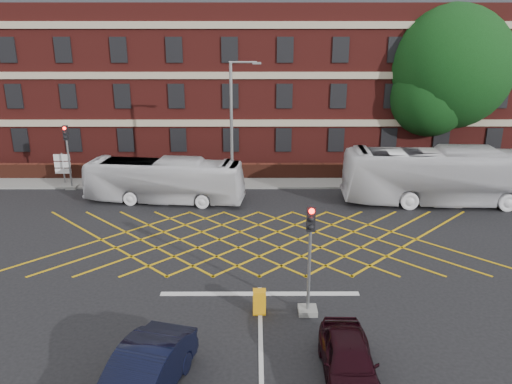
{
  "coord_description": "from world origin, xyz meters",
  "views": [
    {
      "loc": [
        -0.2,
        -21.34,
        10.09
      ],
      "look_at": [
        -0.14,
        1.5,
        2.7
      ],
      "focal_mm": 35.0,
      "sensor_mm": 36.0,
      "label": 1
    }
  ],
  "objects_px": {
    "traffic_light_near": "(309,270)",
    "utility_cabinet": "(259,302)",
    "deciduous_tree": "(448,76)",
    "bus_right": "(446,176)",
    "bus_left": "(165,180)",
    "car_maroon": "(349,360)",
    "street_lamp": "(233,156)",
    "car_navy": "(142,377)",
    "traffic_light_far": "(69,163)",
    "direction_signs": "(63,165)"
  },
  "relations": [
    {
      "from": "traffic_light_near",
      "to": "utility_cabinet",
      "type": "distance_m",
      "value": 2.23
    },
    {
      "from": "deciduous_tree",
      "to": "utility_cabinet",
      "type": "distance_m",
      "value": 26.72
    },
    {
      "from": "bus_right",
      "to": "bus_left",
      "type": "bearing_deg",
      "value": 91.76
    },
    {
      "from": "bus_right",
      "to": "car_maroon",
      "type": "xyz_separation_m",
      "value": [
        -8.77,
        -16.26,
        -1.04
      ]
    },
    {
      "from": "street_lamp",
      "to": "utility_cabinet",
      "type": "height_order",
      "value": "street_lamp"
    },
    {
      "from": "bus_left",
      "to": "car_navy",
      "type": "distance_m",
      "value": 17.68
    },
    {
      "from": "utility_cabinet",
      "to": "traffic_light_far",
      "type": "bearing_deg",
      "value": 128.68
    },
    {
      "from": "deciduous_tree",
      "to": "direction_signs",
      "type": "height_order",
      "value": "deciduous_tree"
    },
    {
      "from": "utility_cabinet",
      "to": "bus_right",
      "type": "bearing_deg",
      "value": 47.61
    },
    {
      "from": "traffic_light_near",
      "to": "direction_signs",
      "type": "bearing_deg",
      "value": 132.38
    },
    {
      "from": "deciduous_tree",
      "to": "direction_signs",
      "type": "relative_size",
      "value": 5.51
    },
    {
      "from": "bus_left",
      "to": "bus_right",
      "type": "bearing_deg",
      "value": -84.11
    },
    {
      "from": "traffic_light_far",
      "to": "direction_signs",
      "type": "distance_m",
      "value": 1.38
    },
    {
      "from": "bus_left",
      "to": "car_maroon",
      "type": "relative_size",
      "value": 2.44
    },
    {
      "from": "traffic_light_near",
      "to": "direction_signs",
      "type": "height_order",
      "value": "traffic_light_near"
    },
    {
      "from": "car_maroon",
      "to": "traffic_light_near",
      "type": "height_order",
      "value": "traffic_light_near"
    },
    {
      "from": "street_lamp",
      "to": "direction_signs",
      "type": "relative_size",
      "value": 3.84
    },
    {
      "from": "car_maroon",
      "to": "traffic_light_far",
      "type": "height_order",
      "value": "traffic_light_far"
    },
    {
      "from": "car_navy",
      "to": "traffic_light_far",
      "type": "relative_size",
      "value": 1.08
    },
    {
      "from": "bus_left",
      "to": "traffic_light_near",
      "type": "xyz_separation_m",
      "value": [
        7.53,
        -12.92,
        0.41
      ]
    },
    {
      "from": "street_lamp",
      "to": "traffic_light_near",
      "type": "bearing_deg",
      "value": -75.73
    },
    {
      "from": "deciduous_tree",
      "to": "direction_signs",
      "type": "bearing_deg",
      "value": -169.53
    },
    {
      "from": "deciduous_tree",
      "to": "bus_left",
      "type": "bearing_deg",
      "value": -156.38
    },
    {
      "from": "bus_left",
      "to": "street_lamp",
      "type": "distance_m",
      "value": 4.5
    },
    {
      "from": "bus_right",
      "to": "direction_signs",
      "type": "distance_m",
      "value": 25.06
    },
    {
      "from": "deciduous_tree",
      "to": "traffic_light_near",
      "type": "height_order",
      "value": "deciduous_tree"
    },
    {
      "from": "car_navy",
      "to": "traffic_light_near",
      "type": "xyz_separation_m",
      "value": [
        5.19,
        4.59,
        1.0
      ]
    },
    {
      "from": "bus_left",
      "to": "car_maroon",
      "type": "distance_m",
      "value": 18.66
    },
    {
      "from": "utility_cabinet",
      "to": "deciduous_tree",
      "type": "bearing_deg",
      "value": 56.61
    },
    {
      "from": "deciduous_tree",
      "to": "utility_cabinet",
      "type": "xyz_separation_m",
      "value": [
        -14.27,
        -21.65,
        -6.43
      ]
    },
    {
      "from": "direction_signs",
      "to": "traffic_light_near",
      "type": "bearing_deg",
      "value": -47.62
    },
    {
      "from": "traffic_light_near",
      "to": "street_lamp",
      "type": "distance_m",
      "value": 13.41
    },
    {
      "from": "car_navy",
      "to": "car_maroon",
      "type": "bearing_deg",
      "value": 23.27
    },
    {
      "from": "car_maroon",
      "to": "utility_cabinet",
      "type": "xyz_separation_m",
      "value": [
        -2.65,
        3.75,
        -0.21
      ]
    },
    {
      "from": "bus_right",
      "to": "car_maroon",
      "type": "relative_size",
      "value": 3.11
    },
    {
      "from": "car_maroon",
      "to": "traffic_light_near",
      "type": "xyz_separation_m",
      "value": [
        -0.84,
        3.75,
        1.09
      ]
    },
    {
      "from": "direction_signs",
      "to": "utility_cabinet",
      "type": "distance_m",
      "value": 21.26
    },
    {
      "from": "bus_right",
      "to": "car_maroon",
      "type": "height_order",
      "value": "bus_right"
    },
    {
      "from": "bus_right",
      "to": "street_lamp",
      "type": "distance_m",
      "value": 12.96
    },
    {
      "from": "car_navy",
      "to": "street_lamp",
      "type": "xyz_separation_m",
      "value": [
        1.9,
        17.55,
        2.11
      ]
    },
    {
      "from": "bus_right",
      "to": "traffic_light_far",
      "type": "xyz_separation_m",
      "value": [
        -23.87,
        3.04,
        0.04
      ]
    },
    {
      "from": "traffic_light_far",
      "to": "street_lamp",
      "type": "bearing_deg",
      "value": -13.36
    },
    {
      "from": "car_navy",
      "to": "utility_cabinet",
      "type": "xyz_separation_m",
      "value": [
        3.38,
        4.6,
        -0.29
      ]
    },
    {
      "from": "bus_right",
      "to": "utility_cabinet",
      "type": "distance_m",
      "value": 16.99
    },
    {
      "from": "deciduous_tree",
      "to": "car_navy",
      "type": "bearing_deg",
      "value": -123.92
    },
    {
      "from": "car_navy",
      "to": "deciduous_tree",
      "type": "height_order",
      "value": "deciduous_tree"
    },
    {
      "from": "bus_left",
      "to": "deciduous_tree",
      "type": "distance_m",
      "value": 22.51
    },
    {
      "from": "traffic_light_far",
      "to": "utility_cabinet",
      "type": "distance_m",
      "value": 19.96
    },
    {
      "from": "traffic_light_near",
      "to": "utility_cabinet",
      "type": "relative_size",
      "value": 4.57
    },
    {
      "from": "bus_left",
      "to": "direction_signs",
      "type": "relative_size",
      "value": 4.42
    }
  ]
}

